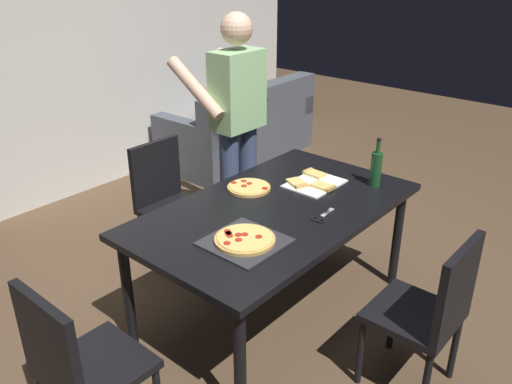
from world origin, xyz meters
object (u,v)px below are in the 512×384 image
Objects in this scene: person_serving_pizza at (236,121)px; pepperoni_pizza_on_tray at (245,240)px; second_pizza_plain at (249,187)px; chair_near_camera at (431,308)px; chair_far_side at (167,196)px; couch at (242,132)px; dining_table at (275,217)px; chair_left_end at (77,363)px; kitchen_scissors at (321,217)px; wine_bottle at (376,168)px.

person_serving_pizza is 1.33m from pepperoni_pizza_on_tray.
chair_near_camera is at bearing -93.89° from second_pizza_plain.
couch is at bearing 27.63° from chair_far_side.
chair_near_camera is at bearing -106.02° from person_serving_pizza.
couch is (1.90, 1.00, -0.21)m from chair_far_side.
dining_table is 1.01m from chair_far_side.
pepperoni_pizza_on_tray reaches higher than dining_table.
dining_table is 1.92× the size of chair_far_side.
second_pizza_plain is (0.09, 1.27, 0.25)m from chair_near_camera.
chair_left_end is at bearing 143.73° from chair_near_camera.
chair_near_camera and chair_far_side have the same top height.
person_serving_pizza reaches higher than chair_left_end.
chair_left_end is 2.07m from person_serving_pizza.
chair_far_side is at bearing 90.00° from chair_near_camera.
chair_near_camera is at bearing -90.00° from chair_far_side.
dining_table is at bearing 0.00° from chair_left_end.
person_serving_pizza is at bearing 22.55° from chair_left_end.
chair_left_end is at bearing -157.45° from person_serving_pizza.
chair_near_camera is 3.30× the size of second_pizza_plain.
dining_table is 6.35× the size of second_pizza_plain.
kitchen_scissors is at bearing -87.50° from chair_far_side.
dining_table is 8.87× the size of kitchen_scissors.
chair_left_end is (-1.35, 0.00, -0.17)m from dining_table.
person_serving_pizza reaches higher than chair_near_camera.
dining_table is at bearing -106.99° from second_pizza_plain.
kitchen_scissors is (-1.85, -2.27, 0.45)m from couch.
second_pizza_plain is at bearing -130.70° from person_serving_pizza.
couch reaches higher than second_pizza_plain.
pepperoni_pizza_on_tray is 0.50m from kitchen_scissors.
chair_left_end is 1.49m from second_pizza_plain.
chair_far_side reaches higher than kitchen_scissors.
chair_near_camera is 1.00× the size of chair_left_end.
chair_left_end is (-1.35, -0.99, 0.00)m from chair_far_side.
second_pizza_plain is (0.09, -0.71, 0.25)m from chair_far_side.
chair_far_side is (0.00, 1.98, 0.00)m from chair_near_camera.
couch is 1.98m from person_serving_pizza.
pepperoni_pizza_on_tray is (-2.33, -2.13, 0.46)m from couch.
person_serving_pizza is at bearing 44.31° from pepperoni_pizza_on_tray.
pepperoni_pizza_on_tray is 1.10m from wine_bottle.
dining_table is 1.01m from chair_near_camera.
second_pizza_plain is (-0.57, 0.57, -0.11)m from wine_bottle.
wine_bottle is (0.65, 0.70, 0.36)m from chair_near_camera.
couch is at bearing 43.18° from second_pizza_plain.
person_serving_pizza is at bearing 66.88° from kitchen_scissors.
chair_far_side reaches higher than dining_table.
second_pizza_plain is at bearing 73.01° from dining_table.
second_pizza_plain is (0.03, 0.57, 0.01)m from kitchen_scissors.
chair_left_end is 3.30× the size of second_pizza_plain.
kitchen_scissors is at bearing -93.11° from second_pizza_plain.
pepperoni_pizza_on_tray reaches higher than second_pizza_plain.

